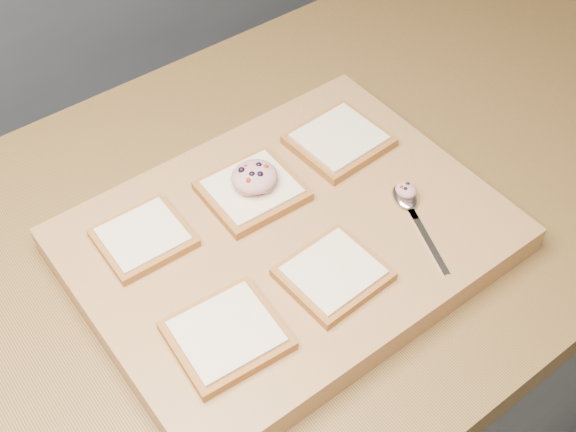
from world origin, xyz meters
The scene contains 10 objects.
island_counter centered at (0.00, 0.00, 0.45)m, with size 2.00×0.80×0.90m.
cutting_board centered at (0.03, -0.06, 0.92)m, with size 0.56×0.42×0.04m, color #A57546.
bread_far_left centered at (-0.14, 0.04, 0.95)m, with size 0.12×0.11×0.02m.
bread_far_center centered at (0.03, 0.02, 0.95)m, with size 0.13×0.12×0.02m.
bread_far_right centered at (0.19, 0.02, 0.95)m, with size 0.14×0.13×0.02m.
bread_near_left centered at (-0.13, -0.16, 0.95)m, with size 0.13×0.13×0.02m.
bread_near_center centered at (0.02, -0.16, 0.95)m, with size 0.12×0.12×0.02m.
tuna_salad_dollop centered at (0.03, 0.02, 0.98)m, with size 0.07×0.06×0.03m.
spoon centered at (0.19, -0.13, 0.95)m, with size 0.08×0.16×0.01m.
spoon_salad centered at (0.19, -0.12, 0.96)m, with size 0.03×0.03×0.02m.
Camera 1 is at (-0.35, -0.56, 1.69)m, focal length 45.00 mm.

